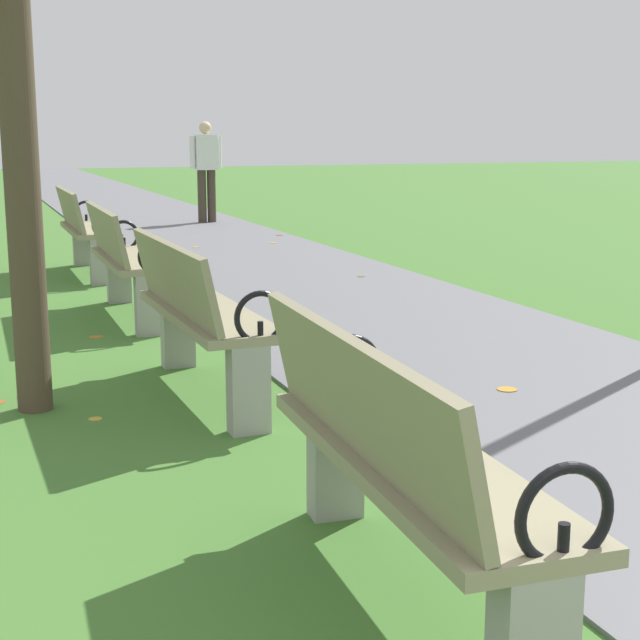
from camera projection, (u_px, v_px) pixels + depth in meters
name	position (u px, v px, depth m)	size (l,w,h in m)	color
paved_walkway	(135.00, 211.00, 17.90)	(2.75, 44.00, 0.02)	slate
park_bench_2	(397.00, 460.00, 2.97)	(0.54, 1.62, 0.90)	gray
park_bench_3	(199.00, 313.00, 5.37)	(0.51, 1.61, 0.90)	gray
park_bench_4	(125.00, 259.00, 7.66)	(0.49, 1.60, 0.90)	gray
park_bench_5	(85.00, 229.00, 9.99)	(0.48, 1.60, 0.90)	gray
pedestrian_walking	(206.00, 166.00, 15.50)	(0.53, 0.22, 1.62)	#3D3328
scattered_leaves	(233.00, 382.00, 5.74)	(4.97, 13.98, 0.02)	#BC842D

